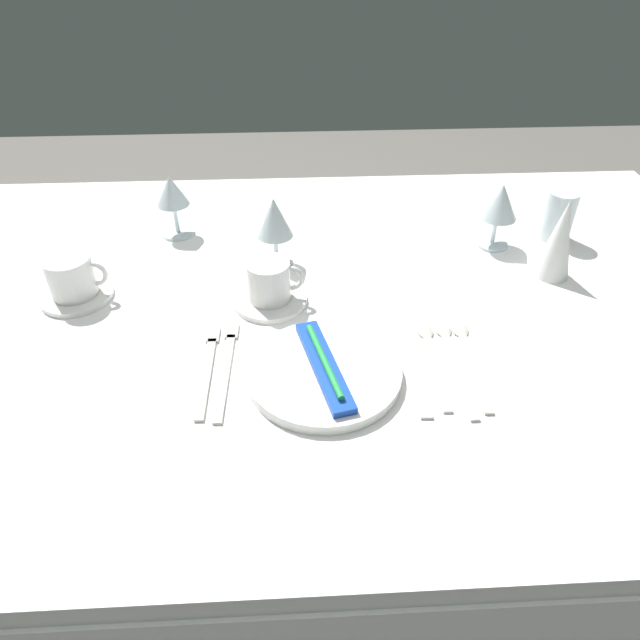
{
  "coord_description": "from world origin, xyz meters",
  "views": [
    {
      "loc": [
        -0.01,
        -0.86,
        1.36
      ],
      "look_at": [
        0.03,
        -0.08,
        0.76
      ],
      "focal_mm": 32.23,
      "sensor_mm": 36.0,
      "label": 1
    }
  ],
  "objects_px": {
    "dinner_plate": "(324,373)",
    "fork_inner": "(208,366)",
    "fork_outer": "(227,364)",
    "spoon_soup": "(432,354)",
    "spoon_dessert": "(452,355)",
    "wine_glass_left": "(500,204)",
    "spoon_tea": "(468,353)",
    "coffee_cup_right": "(72,276)",
    "coffee_cup_left": "(270,281)",
    "wine_glass_right": "(172,195)",
    "toothbrush_package": "(324,365)",
    "dinner_knife": "(417,370)",
    "wine_glass_centre": "(274,220)",
    "napkin_folded": "(560,239)",
    "drink_tumbler": "(558,219)"
  },
  "relations": [
    {
      "from": "spoon_dessert",
      "to": "dinner_plate",
      "type": "bearing_deg",
      "value": -170.08
    },
    {
      "from": "wine_glass_left",
      "to": "dinner_plate",
      "type": "bearing_deg",
      "value": -134.35
    },
    {
      "from": "spoon_soup",
      "to": "coffee_cup_left",
      "type": "bearing_deg",
      "value": 148.46
    },
    {
      "from": "dinner_plate",
      "to": "drink_tumbler",
      "type": "height_order",
      "value": "drink_tumbler"
    },
    {
      "from": "fork_outer",
      "to": "coffee_cup_right",
      "type": "height_order",
      "value": "coffee_cup_right"
    },
    {
      "from": "toothbrush_package",
      "to": "spoon_tea",
      "type": "relative_size",
      "value": 0.98
    },
    {
      "from": "dinner_knife",
      "to": "wine_glass_right",
      "type": "relative_size",
      "value": 1.62
    },
    {
      "from": "wine_glass_left",
      "to": "fork_inner",
      "type": "bearing_deg",
      "value": -147.74
    },
    {
      "from": "spoon_tea",
      "to": "napkin_folded",
      "type": "distance_m",
      "value": 0.33
    },
    {
      "from": "spoon_tea",
      "to": "drink_tumbler",
      "type": "xyz_separation_m",
      "value": [
        0.28,
        0.37,
        0.04
      ]
    },
    {
      "from": "spoon_dessert",
      "to": "wine_glass_left",
      "type": "bearing_deg",
      "value": 64.41
    },
    {
      "from": "dinner_plate",
      "to": "wine_glass_centre",
      "type": "height_order",
      "value": "wine_glass_centre"
    },
    {
      "from": "toothbrush_package",
      "to": "wine_glass_right",
      "type": "distance_m",
      "value": 0.56
    },
    {
      "from": "coffee_cup_left",
      "to": "wine_glass_right",
      "type": "relative_size",
      "value": 0.77
    },
    {
      "from": "fork_inner",
      "to": "coffee_cup_left",
      "type": "distance_m",
      "value": 0.2
    },
    {
      "from": "spoon_dessert",
      "to": "coffee_cup_left",
      "type": "bearing_deg",
      "value": 150.43
    },
    {
      "from": "fork_outer",
      "to": "spoon_soup",
      "type": "bearing_deg",
      "value": 1.5
    },
    {
      "from": "coffee_cup_left",
      "to": "wine_glass_right",
      "type": "bearing_deg",
      "value": 127.77
    },
    {
      "from": "toothbrush_package",
      "to": "dinner_knife",
      "type": "bearing_deg",
      "value": 1.97
    },
    {
      "from": "coffee_cup_left",
      "to": "wine_glass_right",
      "type": "distance_m",
      "value": 0.34
    },
    {
      "from": "dinner_knife",
      "to": "coffee_cup_right",
      "type": "distance_m",
      "value": 0.64
    },
    {
      "from": "toothbrush_package",
      "to": "fork_outer",
      "type": "height_order",
      "value": "toothbrush_package"
    },
    {
      "from": "coffee_cup_right",
      "to": "napkin_folded",
      "type": "relative_size",
      "value": 0.68
    },
    {
      "from": "toothbrush_package",
      "to": "coffee_cup_left",
      "type": "distance_m",
      "value": 0.22
    },
    {
      "from": "dinner_plate",
      "to": "spoon_tea",
      "type": "xyz_separation_m",
      "value": [
        0.24,
        0.04,
        -0.01
      ]
    },
    {
      "from": "spoon_dessert",
      "to": "napkin_folded",
      "type": "xyz_separation_m",
      "value": [
        0.25,
        0.23,
        0.08
      ]
    },
    {
      "from": "coffee_cup_right",
      "to": "spoon_soup",
      "type": "bearing_deg",
      "value": -17.38
    },
    {
      "from": "toothbrush_package",
      "to": "wine_glass_left",
      "type": "bearing_deg",
      "value": 45.65
    },
    {
      "from": "spoon_soup",
      "to": "drink_tumbler",
      "type": "relative_size",
      "value": 1.96
    },
    {
      "from": "fork_outer",
      "to": "spoon_soup",
      "type": "xyz_separation_m",
      "value": [
        0.33,
        0.01,
        -0.0
      ]
    },
    {
      "from": "coffee_cup_right",
      "to": "wine_glass_right",
      "type": "bearing_deg",
      "value": 57.11
    },
    {
      "from": "dinner_knife",
      "to": "wine_glass_centre",
      "type": "distance_m",
      "value": 0.41
    },
    {
      "from": "fork_outer",
      "to": "wine_glass_centre",
      "type": "height_order",
      "value": "wine_glass_centre"
    },
    {
      "from": "spoon_dessert",
      "to": "coffee_cup_left",
      "type": "relative_size",
      "value": 2.24
    },
    {
      "from": "fork_inner",
      "to": "coffee_cup_right",
      "type": "bearing_deg",
      "value": 141.79
    },
    {
      "from": "toothbrush_package",
      "to": "drink_tumbler",
      "type": "bearing_deg",
      "value": 38.28
    },
    {
      "from": "spoon_tea",
      "to": "coffee_cup_left",
      "type": "height_order",
      "value": "coffee_cup_left"
    },
    {
      "from": "fork_outer",
      "to": "dinner_knife",
      "type": "xyz_separation_m",
      "value": [
        0.3,
        -0.03,
        -0.0
      ]
    },
    {
      "from": "dinner_plate",
      "to": "fork_inner",
      "type": "bearing_deg",
      "value": 169.82
    },
    {
      "from": "wine_glass_centre",
      "to": "napkin_folded",
      "type": "relative_size",
      "value": 0.89
    },
    {
      "from": "coffee_cup_right",
      "to": "wine_glass_left",
      "type": "distance_m",
      "value": 0.84
    },
    {
      "from": "toothbrush_package",
      "to": "napkin_folded",
      "type": "relative_size",
      "value": 1.33
    },
    {
      "from": "dinner_plate",
      "to": "coffee_cup_left",
      "type": "distance_m",
      "value": 0.23
    },
    {
      "from": "dinner_plate",
      "to": "spoon_soup",
      "type": "height_order",
      "value": "dinner_plate"
    },
    {
      "from": "fork_inner",
      "to": "spoon_tea",
      "type": "relative_size",
      "value": 1.0
    },
    {
      "from": "spoon_tea",
      "to": "wine_glass_right",
      "type": "relative_size",
      "value": 1.62
    },
    {
      "from": "toothbrush_package",
      "to": "coffee_cup_right",
      "type": "distance_m",
      "value": 0.5
    },
    {
      "from": "spoon_dessert",
      "to": "drink_tumbler",
      "type": "height_order",
      "value": "drink_tumbler"
    },
    {
      "from": "coffee_cup_left",
      "to": "fork_outer",
      "type": "bearing_deg",
      "value": -111.82
    },
    {
      "from": "spoon_tea",
      "to": "wine_glass_right",
      "type": "xyz_separation_m",
      "value": [
        -0.53,
        0.43,
        0.09
      ]
    }
  ]
}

